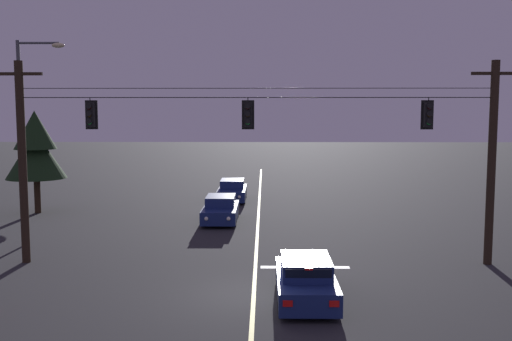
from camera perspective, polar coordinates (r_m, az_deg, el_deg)
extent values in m
plane|color=#28282B|center=(19.26, -0.23, -12.15)|extent=(180.00, 180.00, 0.00)
cube|color=#D1C64C|center=(28.95, 0.15, -5.97)|extent=(0.14, 60.00, 0.01)
cube|color=silver|center=(22.58, 4.83, -9.43)|extent=(3.40, 0.36, 0.01)
cylinder|color=#2D2116|center=(24.30, -21.92, 0.67)|extent=(0.32, 0.32, 7.86)
cube|color=#2D2116|center=(24.26, -22.23, 8.76)|extent=(1.80, 0.12, 0.12)
cylinder|color=slate|center=(24.24, -22.20, 7.94)|extent=(0.12, 0.12, 0.18)
cylinder|color=#2D2116|center=(24.05, 22.09, 0.61)|extent=(0.32, 0.32, 7.86)
cube|color=#2D2116|center=(24.00, 22.41, 8.79)|extent=(1.80, 0.12, 0.12)
cylinder|color=slate|center=(23.98, 22.38, 7.96)|extent=(0.12, 0.12, 0.18)
cylinder|color=black|center=(22.32, -0.04, 7.17)|extent=(18.11, 0.03, 0.03)
cylinder|color=black|center=(22.34, -0.04, 8.07)|extent=(18.11, 0.02, 0.02)
cylinder|color=black|center=(23.30, -15.96, 6.67)|extent=(0.04, 0.04, 0.18)
cube|color=black|center=(23.30, -15.92, 5.27)|extent=(0.32, 0.26, 0.96)
cube|color=black|center=(23.44, -15.82, 5.28)|extent=(0.48, 0.03, 1.12)
sphere|color=#380A0A|center=(23.15, -16.05, 5.98)|extent=(0.17, 0.17, 0.17)
cylinder|color=black|center=(23.11, -16.09, 6.08)|extent=(0.20, 0.10, 0.20)
sphere|color=#3D280A|center=(23.15, -16.03, 5.26)|extent=(0.17, 0.17, 0.17)
cylinder|color=black|center=(23.11, -16.07, 5.37)|extent=(0.20, 0.10, 0.20)
sphere|color=#1ED83F|center=(23.15, -16.01, 4.55)|extent=(0.17, 0.17, 0.17)
cylinder|color=black|center=(23.11, -16.05, 4.65)|extent=(0.20, 0.10, 0.20)
cylinder|color=black|center=(22.33, -0.80, 6.94)|extent=(0.04, 0.04, 0.18)
cube|color=black|center=(22.33, -0.80, 5.48)|extent=(0.32, 0.26, 0.96)
cube|color=black|center=(22.47, -0.79, 5.48)|extent=(0.48, 0.03, 1.12)
sphere|color=#380A0A|center=(22.17, -0.81, 6.22)|extent=(0.17, 0.17, 0.17)
cylinder|color=black|center=(22.13, -0.81, 6.33)|extent=(0.20, 0.10, 0.20)
sphere|color=#3D280A|center=(22.17, -0.81, 5.47)|extent=(0.17, 0.17, 0.17)
cylinder|color=black|center=(22.13, -0.81, 5.58)|extent=(0.20, 0.10, 0.20)
sphere|color=#1ED83F|center=(22.17, -0.81, 4.73)|extent=(0.17, 0.17, 0.17)
cylinder|color=black|center=(22.13, -0.81, 4.84)|extent=(0.20, 0.10, 0.20)
cylinder|color=black|center=(23.17, 16.56, 6.66)|extent=(0.04, 0.04, 0.18)
cube|color=black|center=(23.17, 16.52, 5.25)|extent=(0.32, 0.26, 0.96)
cube|color=black|center=(23.31, 16.43, 5.26)|extent=(0.48, 0.03, 1.12)
sphere|color=#380A0A|center=(23.02, 16.65, 5.96)|extent=(0.17, 0.17, 0.17)
cylinder|color=black|center=(22.98, 16.68, 6.07)|extent=(0.20, 0.10, 0.20)
sphere|color=#3D280A|center=(23.02, 16.63, 5.24)|extent=(0.17, 0.17, 0.17)
cylinder|color=black|center=(22.98, 16.66, 5.35)|extent=(0.20, 0.10, 0.20)
sphere|color=#1ED83F|center=(23.02, 16.61, 4.53)|extent=(0.17, 0.17, 0.17)
cylinder|color=black|center=(22.98, 16.64, 4.63)|extent=(0.20, 0.10, 0.20)
cube|color=navy|center=(18.78, 4.88, -11.03)|extent=(1.80, 4.30, 0.68)
cube|color=navy|center=(18.50, 4.92, -9.33)|extent=(1.51, 2.15, 0.54)
cube|color=black|center=(19.40, 4.72, -8.60)|extent=(1.40, 0.21, 0.48)
cube|color=black|center=(17.48, 5.17, -10.25)|extent=(1.37, 0.18, 0.46)
cylinder|color=black|center=(20.07, 2.31, -10.45)|extent=(0.22, 0.64, 0.64)
cylinder|color=black|center=(20.17, 6.88, -10.40)|extent=(0.22, 0.64, 0.64)
cylinder|color=black|center=(17.53, 2.53, -12.91)|extent=(0.22, 0.64, 0.64)
cylinder|color=black|center=(17.65, 7.81, -12.83)|extent=(0.22, 0.64, 0.64)
cube|color=red|center=(16.66, 3.13, -12.90)|extent=(0.28, 0.03, 0.18)
cube|color=red|center=(16.76, 7.68, -12.83)|extent=(0.28, 0.03, 0.18)
cube|color=red|center=(17.31, 5.20, -9.62)|extent=(0.24, 0.04, 0.06)
cube|color=navy|center=(31.37, -3.49, -4.11)|extent=(1.80, 4.30, 0.68)
cube|color=navy|center=(31.39, -3.48, -2.97)|extent=(1.51, 2.15, 0.54)
cube|color=black|center=(30.47, -3.61, -3.25)|extent=(1.40, 0.21, 0.48)
cube|color=black|center=(32.44, -3.34, -2.68)|extent=(1.37, 0.18, 0.46)
cylinder|color=black|center=(30.05, -2.16, -4.91)|extent=(0.22, 0.64, 0.64)
cylinder|color=black|center=(30.17, -5.18, -4.89)|extent=(0.22, 0.64, 0.64)
cylinder|color=black|center=(32.67, -1.92, -4.03)|extent=(0.22, 0.64, 0.64)
cylinder|color=black|center=(32.78, -4.69, -4.01)|extent=(0.22, 0.64, 0.64)
sphere|color=white|center=(29.20, -2.71, -4.74)|extent=(0.20, 0.20, 0.20)
sphere|color=white|center=(29.29, -4.90, -4.73)|extent=(0.20, 0.20, 0.20)
cube|color=navy|center=(38.54, -2.34, -2.22)|extent=(1.80, 4.30, 0.68)
cube|color=navy|center=(38.58, -2.33, -1.29)|extent=(1.51, 2.15, 0.54)
cube|color=black|center=(37.65, -2.41, -1.47)|extent=(1.40, 0.21, 0.48)
cube|color=black|center=(39.63, -2.25, -1.10)|extent=(1.37, 0.18, 0.46)
cylinder|color=black|center=(37.21, -1.23, -2.80)|extent=(0.22, 0.64, 0.64)
cylinder|color=black|center=(37.30, -3.67, -2.79)|extent=(0.22, 0.64, 0.64)
cylinder|color=black|center=(39.85, -1.09, -2.21)|extent=(0.22, 0.64, 0.64)
cylinder|color=black|center=(39.93, -3.37, -2.20)|extent=(0.22, 0.64, 0.64)
sphere|color=white|center=(36.36, -1.65, -2.61)|extent=(0.20, 0.20, 0.20)
sphere|color=white|center=(36.42, -3.41, -2.60)|extent=(0.20, 0.20, 0.20)
cylinder|color=#4C4F54|center=(27.44, -21.97, 2.39)|extent=(0.16, 0.16, 8.97)
cylinder|color=#4C4F54|center=(27.21, -20.55, 11.62)|extent=(1.80, 0.10, 0.10)
ellipsoid|color=beige|center=(26.91, -18.82, 11.54)|extent=(0.56, 0.30, 0.22)
cylinder|color=#332316|center=(36.16, -20.64, -2.12)|extent=(0.36, 0.36, 2.29)
cone|color=black|center=(35.93, -20.77, 1.44)|extent=(3.41, 3.41, 2.73)
cone|color=black|center=(35.86, -20.86, 3.75)|extent=(2.39, 2.39, 2.22)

